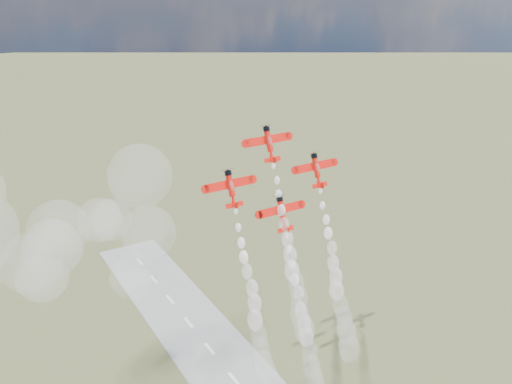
{
  "coord_description": "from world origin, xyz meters",
  "views": [
    {
      "loc": [
        -73.0,
        -107.63,
        136.05
      ],
      "look_at": [
        -5.82,
        4.88,
        83.0
      ],
      "focal_mm": 38.0,
      "sensor_mm": 36.0,
      "label": 1
    }
  ],
  "objects_px": {
    "plane_right": "(317,169)",
    "plane_slot": "(282,213)",
    "plane_left": "(231,188)",
    "plane_lead": "(269,143)"
  },
  "relations": [
    {
      "from": "plane_slot",
      "to": "plane_left",
      "type": "bearing_deg",
      "value": 165.67
    },
    {
      "from": "plane_left",
      "to": "plane_right",
      "type": "distance_m",
      "value": 26.89
    },
    {
      "from": "plane_right",
      "to": "plane_slot",
      "type": "distance_m",
      "value": 16.41
    },
    {
      "from": "plane_left",
      "to": "plane_slot",
      "type": "xyz_separation_m",
      "value": [
        13.44,
        -3.43,
        -8.76
      ]
    },
    {
      "from": "plane_right",
      "to": "plane_slot",
      "type": "relative_size",
      "value": 1.0
    },
    {
      "from": "plane_left",
      "to": "plane_slot",
      "type": "height_order",
      "value": "plane_left"
    },
    {
      "from": "plane_lead",
      "to": "plane_left",
      "type": "relative_size",
      "value": 1.0
    },
    {
      "from": "plane_right",
      "to": "plane_slot",
      "type": "height_order",
      "value": "plane_right"
    },
    {
      "from": "plane_left",
      "to": "plane_right",
      "type": "relative_size",
      "value": 1.0
    },
    {
      "from": "plane_lead",
      "to": "plane_right",
      "type": "xyz_separation_m",
      "value": [
        13.44,
        -3.43,
        -8.76
      ]
    }
  ]
}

